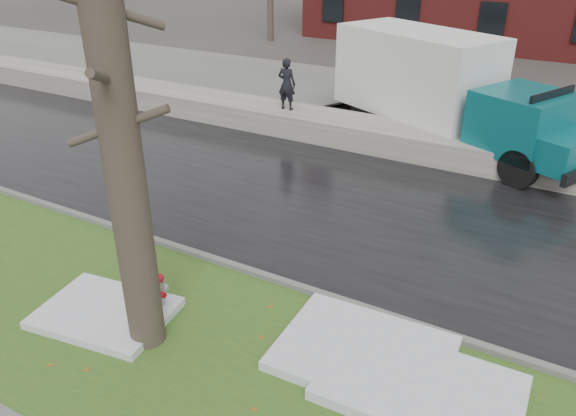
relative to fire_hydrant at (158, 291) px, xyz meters
The scene contains 13 objects.
ground 1.00m from the fire_hydrant, 55.94° to the left, with size 120.00×120.00×0.00m, color #47423D.
verge 0.83m from the fire_hydrant, 45.41° to the right, with size 60.00×4.50×0.04m, color #2D4C19.
road 5.28m from the fire_hydrant, 84.54° to the left, with size 60.00×7.00×0.03m, color black.
parking_lot 13.76m from the fire_hydrant, 87.91° to the left, with size 60.00×9.00×0.03m, color slate.
curb 1.85m from the fire_hydrant, 73.94° to the left, with size 60.00×0.15×0.14m, color slate.
snowbank 9.46m from the fire_hydrant, 86.96° to the left, with size 60.00×1.60×0.75m, color #A6A398.
fire_hydrant is the anchor object (origin of this frame).
tree 3.22m from the fire_hydrant, 63.71° to the right, with size 1.35×1.54×7.03m.
box_truck 11.05m from the fire_hydrant, 81.31° to the left, with size 9.38×5.47×3.21m.
worker 9.85m from the fire_hydrant, 106.65° to the left, with size 0.59×0.39×1.62m, color black.
snow_patch_near 3.61m from the fire_hydrant, 10.27° to the left, with size 2.60×2.00×0.16m, color silver.
snow_patch_far 0.98m from the fire_hydrant, 139.50° to the right, with size 2.20×1.60×0.14m, color silver.
snow_patch_side 4.56m from the fire_hydrant, ahead, with size 2.80×1.80×0.18m, color silver.
Camera 1 is at (5.35, -6.53, 6.07)m, focal length 35.00 mm.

